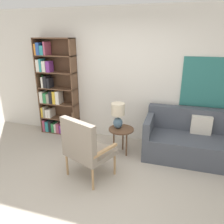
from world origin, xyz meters
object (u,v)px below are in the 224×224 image
object	(u,v)px
bookshelf	(53,91)
table_lamp	(118,114)
armchair	(84,146)
side_table	(121,132)
couch	(200,142)

from	to	relation	value
bookshelf	table_lamp	xyz separation A→B (m)	(1.65, -0.52, -0.18)
armchair	side_table	distance (m)	0.99
side_table	table_lamp	bearing A→B (deg)	169.82
armchair	bookshelf	bearing A→B (deg)	133.32
couch	table_lamp	xyz separation A→B (m)	(-1.49, -0.26, 0.48)
table_lamp	bookshelf	bearing A→B (deg)	162.43
bookshelf	side_table	distance (m)	1.87
bookshelf	couch	distance (m)	3.21
bookshelf	couch	world-z (taller)	bookshelf
couch	side_table	size ratio (longest dim) A/B	3.85
side_table	table_lamp	world-z (taller)	table_lamp
bookshelf	couch	bearing A→B (deg)	-4.81
armchair	table_lamp	distance (m)	1.00
armchair	side_table	size ratio (longest dim) A/B	1.98
bookshelf	side_table	xyz separation A→B (m)	(1.72, -0.53, -0.53)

